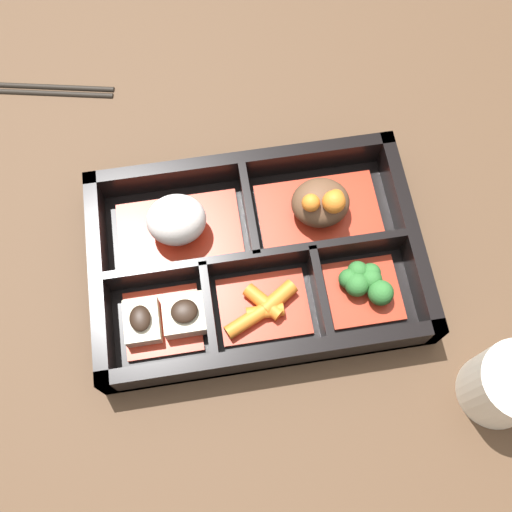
{
  "coord_description": "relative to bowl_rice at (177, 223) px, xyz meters",
  "views": [
    {
      "loc": [
        -0.03,
        -0.22,
        0.59
      ],
      "look_at": [
        0.0,
        0.0,
        0.03
      ],
      "focal_mm": 42.0,
      "sensor_mm": 36.0,
      "label": 1
    }
  ],
  "objects": [
    {
      "name": "tea_cup",
      "position": [
        0.28,
        -0.21,
        0.0
      ],
      "size": [
        0.07,
        0.07,
        0.07
      ],
      "color": "beige",
      "rests_on": "ground_plane"
    },
    {
      "name": "bento_rim",
      "position": [
        0.07,
        -0.05,
        -0.01
      ],
      "size": [
        0.33,
        0.22,
        0.05
      ],
      "color": "black",
      "rests_on": "ground_plane"
    },
    {
      "name": "bowl_carrots",
      "position": [
        0.07,
        -0.1,
        -0.02
      ],
      "size": [
        0.09,
        0.07,
        0.02
      ],
      "color": "#B22D19",
      "rests_on": "bento_base"
    },
    {
      "name": "bowl_tofu",
      "position": [
        -0.02,
        -0.1,
        -0.01
      ],
      "size": [
        0.08,
        0.07,
        0.03
      ],
      "color": "#B22D19",
      "rests_on": "bento_base"
    },
    {
      "name": "ground_plane",
      "position": [
        0.07,
        -0.04,
        -0.03
      ],
      "size": [
        3.0,
        3.0,
        0.0
      ],
      "primitive_type": "plane",
      "color": "#4C3523"
    },
    {
      "name": "bento_base",
      "position": [
        0.07,
        -0.04,
        -0.03
      ],
      "size": [
        0.33,
        0.22,
        0.01
      ],
      "color": "black",
      "rests_on": "ground_plane"
    },
    {
      "name": "chopsticks",
      "position": [
        -0.17,
        0.22,
        -0.03
      ],
      "size": [
        0.23,
        0.06,
        0.01
      ],
      "color": "black",
      "rests_on": "ground_plane"
    },
    {
      "name": "bowl_rice",
      "position": [
        0.0,
        0.0,
        0.0
      ],
      "size": [
        0.13,
        0.08,
        0.06
      ],
      "color": "#B22D19",
      "rests_on": "bento_base"
    },
    {
      "name": "bowl_greens",
      "position": [
        0.18,
        -0.09,
        -0.01
      ],
      "size": [
        0.07,
        0.07,
        0.03
      ],
      "color": "#B22D19",
      "rests_on": "bento_base"
    },
    {
      "name": "bowl_stew",
      "position": [
        0.15,
        -0.0,
        -0.0
      ],
      "size": [
        0.13,
        0.08,
        0.06
      ],
      "color": "#B22D19",
      "rests_on": "bento_base"
    }
  ]
}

